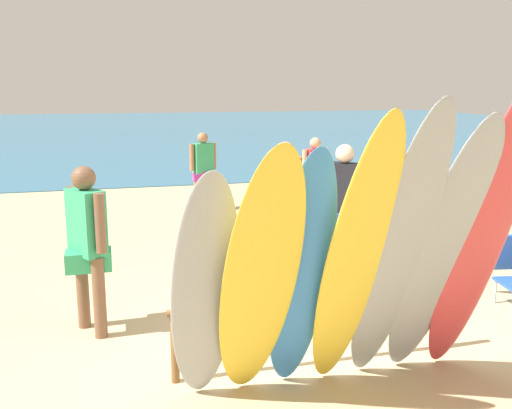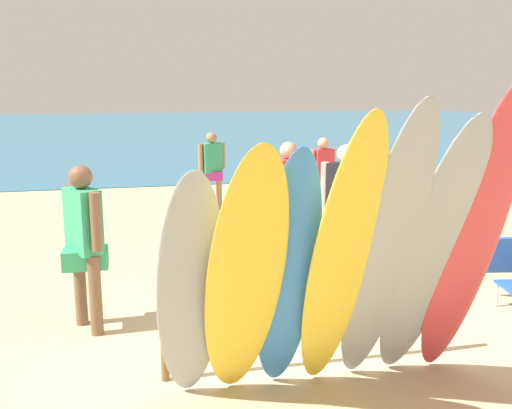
{
  "view_description": "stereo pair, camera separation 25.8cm",
  "coord_description": "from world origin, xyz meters",
  "px_view_note": "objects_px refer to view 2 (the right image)",
  "views": [
    {
      "loc": [
        -1.69,
        -4.42,
        2.45
      ],
      "look_at": [
        0.0,
        2.12,
        1.04
      ],
      "focal_mm": 39.89,
      "sensor_mm": 36.0,
      "label": 1
    },
    {
      "loc": [
        -1.44,
        -4.48,
        2.45
      ],
      "look_at": [
        0.0,
        2.12,
        1.04
      ],
      "focal_mm": 39.89,
      "sensor_mm": 36.0,
      "label": 2
    }
  ],
  "objects_px": {
    "surfboard_blue_2": "(287,278)",
    "beachgoer_near_rack": "(212,166)",
    "surfboard_grey_0": "(190,292)",
    "beachgoer_by_water": "(288,194)",
    "surfboard_rack": "(307,312)",
    "surfboard_yellow_3": "(340,264)",
    "surfboard_yellow_1": "(245,282)",
    "surfboard_grey_4": "(384,257)",
    "beachgoer_strolling": "(322,173)",
    "beachgoer_midbeach": "(84,237)",
    "beachgoer_photographing": "(345,203)",
    "surfboard_red_6": "(470,242)",
    "beach_chair_red": "(424,227)",
    "surfboard_grey_5": "(429,258)"
  },
  "relations": [
    {
      "from": "surfboard_yellow_1",
      "to": "surfboard_grey_4",
      "type": "bearing_deg",
      "value": -7.99
    },
    {
      "from": "surfboard_rack",
      "to": "beachgoer_midbeach",
      "type": "relative_size",
      "value": 1.54
    },
    {
      "from": "beachgoer_photographing",
      "to": "beachgoer_midbeach",
      "type": "relative_size",
      "value": 1.02
    },
    {
      "from": "surfboard_rack",
      "to": "surfboard_yellow_3",
      "type": "xyz_separation_m",
      "value": [
        0.02,
        -0.72,
        0.66
      ]
    },
    {
      "from": "surfboard_rack",
      "to": "beachgoer_midbeach",
      "type": "height_order",
      "value": "beachgoer_midbeach"
    },
    {
      "from": "surfboard_blue_2",
      "to": "surfboard_yellow_3",
      "type": "height_order",
      "value": "surfboard_yellow_3"
    },
    {
      "from": "surfboard_yellow_1",
      "to": "surfboard_red_6",
      "type": "relative_size",
      "value": 0.85
    },
    {
      "from": "surfboard_grey_5",
      "to": "beachgoer_by_water",
      "type": "relative_size",
      "value": 1.44
    },
    {
      "from": "beachgoer_photographing",
      "to": "surfboard_yellow_1",
      "type": "bearing_deg",
      "value": -82.27
    },
    {
      "from": "beach_chair_red",
      "to": "beachgoer_by_water",
      "type": "bearing_deg",
      "value": 170.35
    },
    {
      "from": "surfboard_yellow_3",
      "to": "beach_chair_red",
      "type": "distance_m",
      "value": 4.59
    },
    {
      "from": "surfboard_yellow_3",
      "to": "beach_chair_red",
      "type": "relative_size",
      "value": 3.12
    },
    {
      "from": "surfboard_red_6",
      "to": "beachgoer_photographing",
      "type": "bearing_deg",
      "value": 90.13
    },
    {
      "from": "surfboard_rack",
      "to": "beachgoer_midbeach",
      "type": "bearing_deg",
      "value": 147.95
    },
    {
      "from": "surfboard_blue_2",
      "to": "beachgoer_near_rack",
      "type": "height_order",
      "value": "surfboard_blue_2"
    },
    {
      "from": "beachgoer_strolling",
      "to": "beachgoer_by_water",
      "type": "relative_size",
      "value": 0.9
    },
    {
      "from": "beachgoer_photographing",
      "to": "beachgoer_by_water",
      "type": "relative_size",
      "value": 1.02
    },
    {
      "from": "surfboard_yellow_1",
      "to": "beachgoer_by_water",
      "type": "bearing_deg",
      "value": 65.47
    },
    {
      "from": "surfboard_red_6",
      "to": "beachgoer_midbeach",
      "type": "height_order",
      "value": "surfboard_red_6"
    },
    {
      "from": "surfboard_yellow_1",
      "to": "beachgoer_midbeach",
      "type": "height_order",
      "value": "surfboard_yellow_1"
    },
    {
      "from": "surfboard_rack",
      "to": "beachgoer_strolling",
      "type": "relative_size",
      "value": 1.7
    },
    {
      "from": "surfboard_grey_5",
      "to": "beachgoer_near_rack",
      "type": "xyz_separation_m",
      "value": [
        -0.67,
        7.34,
        -0.25
      ]
    },
    {
      "from": "beachgoer_by_water",
      "to": "beachgoer_midbeach",
      "type": "bearing_deg",
      "value": 3.58
    },
    {
      "from": "beachgoer_strolling",
      "to": "surfboard_red_6",
      "type": "bearing_deg",
      "value": 61.39
    },
    {
      "from": "beachgoer_strolling",
      "to": "beachgoer_photographing",
      "type": "xyz_separation_m",
      "value": [
        -0.79,
        -3.18,
        0.12
      ]
    },
    {
      "from": "beachgoer_photographing",
      "to": "beachgoer_near_rack",
      "type": "xyz_separation_m",
      "value": [
        -1.07,
        4.52,
        -0.1
      ]
    },
    {
      "from": "beachgoer_strolling",
      "to": "surfboard_grey_4",
      "type": "bearing_deg",
      "value": 54.94
    },
    {
      "from": "beachgoer_photographing",
      "to": "beachgoer_midbeach",
      "type": "height_order",
      "value": "beachgoer_photographing"
    },
    {
      "from": "surfboard_grey_4",
      "to": "beach_chair_red",
      "type": "xyz_separation_m",
      "value": [
        2.35,
        3.63,
        -0.78
      ]
    },
    {
      "from": "surfboard_grey_0",
      "to": "beachgoer_midbeach",
      "type": "height_order",
      "value": "surfboard_grey_0"
    },
    {
      "from": "surfboard_yellow_1",
      "to": "beachgoer_by_water",
      "type": "height_order",
      "value": "surfboard_yellow_1"
    },
    {
      "from": "surfboard_grey_4",
      "to": "beachgoer_midbeach",
      "type": "bearing_deg",
      "value": 139.28
    },
    {
      "from": "beachgoer_midbeach",
      "to": "surfboard_rack",
      "type": "bearing_deg",
      "value": 28.11
    },
    {
      "from": "surfboard_rack",
      "to": "surfboard_grey_5",
      "type": "distance_m",
      "value": 1.2
    },
    {
      "from": "surfboard_blue_2",
      "to": "beachgoer_strolling",
      "type": "relative_size",
      "value": 1.43
    },
    {
      "from": "beachgoer_midbeach",
      "to": "surfboard_yellow_1",
      "type": "bearing_deg",
      "value": 4.18
    },
    {
      "from": "surfboard_grey_5",
      "to": "beach_chair_red",
      "type": "xyz_separation_m",
      "value": [
        1.95,
        3.59,
        -0.73
      ]
    },
    {
      "from": "beachgoer_photographing",
      "to": "beach_chair_red",
      "type": "relative_size",
      "value": 2.17
    },
    {
      "from": "surfboard_rack",
      "to": "surfboard_red_6",
      "type": "relative_size",
      "value": 0.97
    },
    {
      "from": "surfboard_grey_5",
      "to": "beachgoer_photographing",
      "type": "xyz_separation_m",
      "value": [
        0.39,
        2.82,
        -0.15
      ]
    },
    {
      "from": "surfboard_grey_4",
      "to": "beachgoer_midbeach",
      "type": "distance_m",
      "value": 3.02
    },
    {
      "from": "beachgoer_by_water",
      "to": "surfboard_yellow_1",
      "type": "bearing_deg",
      "value": 39.57
    },
    {
      "from": "surfboard_red_6",
      "to": "surfboard_grey_4",
      "type": "bearing_deg",
      "value": -177.97
    },
    {
      "from": "beachgoer_by_water",
      "to": "beach_chair_red",
      "type": "bearing_deg",
      "value": 148.56
    },
    {
      "from": "surfboard_grey_4",
      "to": "beachgoer_strolling",
      "type": "xyz_separation_m",
      "value": [
        1.58,
        6.05,
        -0.32
      ]
    },
    {
      "from": "surfboard_grey_4",
      "to": "beachgoer_photographing",
      "type": "bearing_deg",
      "value": 73.74
    },
    {
      "from": "surfboard_blue_2",
      "to": "surfboard_grey_5",
      "type": "xyz_separation_m",
      "value": [
        1.11,
        -0.09,
        0.11
      ]
    },
    {
      "from": "beachgoer_near_rack",
      "to": "beachgoer_midbeach",
      "type": "height_order",
      "value": "beachgoer_midbeach"
    },
    {
      "from": "surfboard_grey_0",
      "to": "beachgoer_by_water",
      "type": "relative_size",
      "value": 1.18
    },
    {
      "from": "surfboard_yellow_1",
      "to": "surfboard_yellow_3",
      "type": "bearing_deg",
      "value": -9.89
    }
  ]
}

